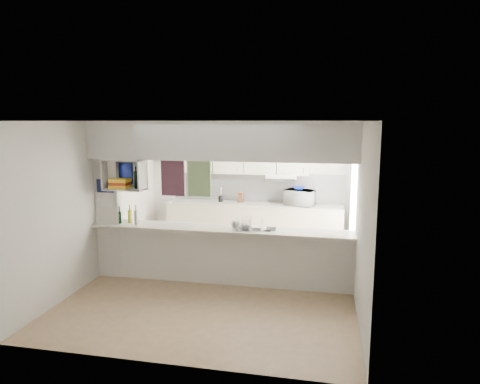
% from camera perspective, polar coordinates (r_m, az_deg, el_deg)
% --- Properties ---
extents(floor, '(4.80, 4.80, 0.00)m').
position_cam_1_polar(floor, '(7.11, -2.65, -11.99)').
color(floor, '#927355').
rests_on(floor, ground).
extents(ceiling, '(4.80, 4.80, 0.00)m').
position_cam_1_polar(ceiling, '(6.62, -2.82, 9.46)').
color(ceiling, white).
rests_on(ceiling, wall_back).
extents(wall_back, '(4.20, 0.00, 4.20)m').
position_cam_1_polar(wall_back, '(9.06, 0.97, 1.22)').
color(wall_back, silver).
rests_on(wall_back, floor).
extents(wall_left, '(0.00, 4.80, 4.80)m').
position_cam_1_polar(wall_left, '(7.53, -18.42, -0.96)').
color(wall_left, silver).
rests_on(wall_left, floor).
extents(wall_right, '(0.00, 4.80, 4.80)m').
position_cam_1_polar(wall_right, '(6.56, 15.37, -2.30)').
color(wall_right, silver).
rests_on(wall_right, floor).
extents(servery_partition, '(4.20, 0.50, 2.60)m').
position_cam_1_polar(servery_partition, '(6.73, -4.18, 1.41)').
color(servery_partition, silver).
rests_on(servery_partition, floor).
extents(cubby_shelf, '(0.65, 0.35, 0.50)m').
position_cam_1_polar(cubby_shelf, '(7.16, -15.14, 2.01)').
color(cubby_shelf, white).
rests_on(cubby_shelf, bulkhead).
extents(kitchen_run, '(3.60, 0.63, 2.24)m').
position_cam_1_polar(kitchen_run, '(8.86, 1.68, -2.09)').
color(kitchen_run, beige).
rests_on(kitchen_run, floor).
extents(microwave, '(0.66, 0.53, 0.32)m').
position_cam_1_polar(microwave, '(8.65, 8.01, -0.75)').
color(microwave, white).
rests_on(microwave, bench_top).
extents(bowl, '(0.25, 0.25, 0.06)m').
position_cam_1_polar(bowl, '(8.61, 7.88, 0.47)').
color(bowl, '#0D1F95').
rests_on(bowl, microwave).
extents(dish_rack, '(0.48, 0.39, 0.23)m').
position_cam_1_polar(dish_rack, '(6.68, 1.25, -4.31)').
color(dish_rack, silver).
rests_on(dish_rack, breakfast_bar).
extents(cup, '(0.15, 0.15, 0.10)m').
position_cam_1_polar(cup, '(6.72, -0.61, -4.42)').
color(cup, white).
rests_on(cup, dish_rack).
extents(wine_bottles, '(0.36, 0.14, 0.32)m').
position_cam_1_polar(wine_bottles, '(7.30, -14.60, -3.20)').
color(wine_bottles, black).
rests_on(wine_bottles, breakfast_bar).
extents(plastic_tubs, '(0.57, 0.23, 0.07)m').
position_cam_1_polar(plastic_tubs, '(6.70, 2.11, -4.77)').
color(plastic_tubs, silver).
rests_on(plastic_tubs, breakfast_bar).
extents(utensil_jar, '(0.10, 0.10, 0.14)m').
position_cam_1_polar(utensil_jar, '(8.97, -2.59, -0.88)').
color(utensil_jar, black).
rests_on(utensil_jar, bench_top).
extents(knife_block, '(0.12, 0.11, 0.21)m').
position_cam_1_polar(knife_block, '(8.90, 0.13, -0.70)').
color(knife_block, brown).
rests_on(knife_block, bench_top).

